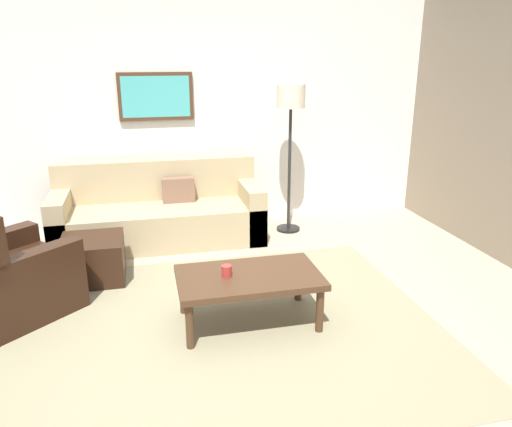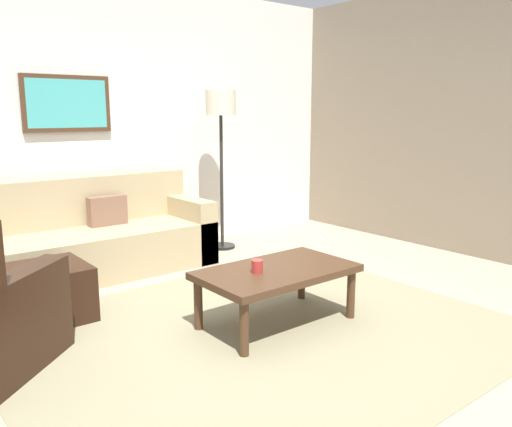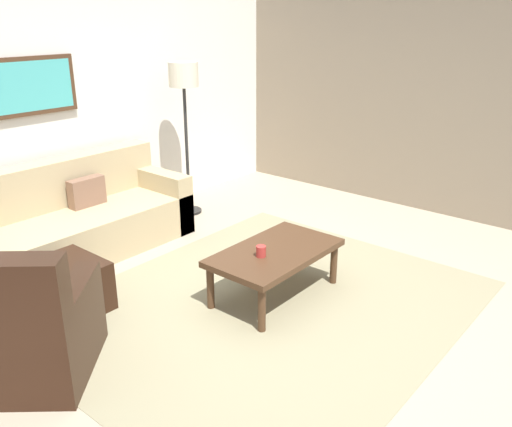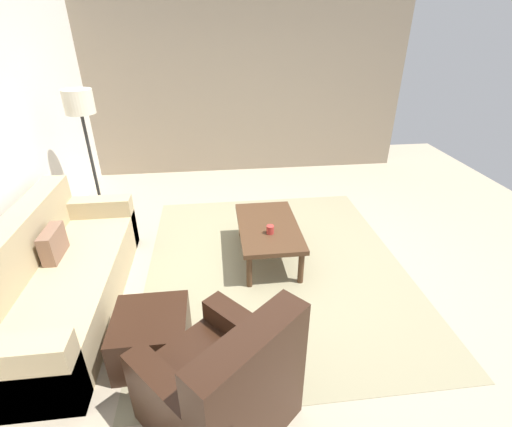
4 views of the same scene
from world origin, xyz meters
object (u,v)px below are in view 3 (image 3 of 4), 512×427
armchair_leather (21,337)px  framed_artwork (34,86)px  couch_main (69,224)px  ottoman (64,288)px  coffee_table (275,255)px  cup (261,251)px  lamp_standing (184,91)px

armchair_leather → framed_artwork: bearing=54.9°
couch_main → armchair_leather: 1.97m
ottoman → armchair_leather: bearing=-138.9°
coffee_table → framed_artwork: framed_artwork is taller
armchair_leather → cup: size_ratio=12.75×
lamp_standing → framed_artwork: framed_artwork is taller
coffee_table → cup: bearing=177.3°
ottoman → lamp_standing: bearing=22.2°
ottoman → cup: 1.55m
armchair_leather → framed_artwork: (1.34, 1.90, 1.26)m
coffee_table → couch_main: bearing=106.1°
couch_main → coffee_table: size_ratio=2.06×
framed_artwork → coffee_table: bearing=-77.7°
armchair_leather → ottoman: (0.62, 0.54, -0.11)m
ottoman → coffee_table: 1.67m
armchair_leather → coffee_table: (1.87, -0.56, 0.05)m
couch_main → cup: size_ratio=25.56×
coffee_table → lamp_standing: size_ratio=0.64×
cup → framed_artwork: size_ratio=0.11×
couch_main → coffee_table: (0.59, -2.05, 0.06)m
ottoman → cup: size_ratio=6.32×
armchair_leather → ottoman: 0.83m
couch_main → coffee_table: couch_main is taller
couch_main → ottoman: couch_main is taller
lamp_standing → framed_artwork: 1.54m
couch_main → lamp_standing: 1.88m
ottoman → cup: cup is taller
armchair_leather → coffee_table: size_ratio=1.03×
couch_main → cup: bearing=-78.4°
couch_main → ottoman: (-0.66, -0.95, -0.10)m
cup → lamp_standing: size_ratio=0.05×
ottoman → lamp_standing: size_ratio=0.33×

